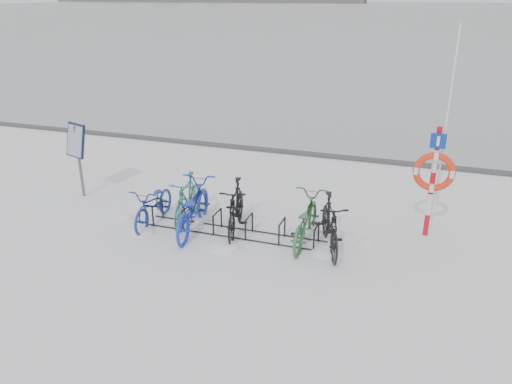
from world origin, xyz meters
TOP-DOWN VIEW (x-y plane):
  - ground at (0.00, 0.00)m, footprint 900.00×900.00m
  - ice_sheet at (0.00, 155.00)m, footprint 400.00×298.00m
  - quay_edge at (0.00, 5.90)m, footprint 400.00×0.25m
  - bike_rack at (0.00, 0.00)m, footprint 4.00×0.48m
  - info_board at (-4.36, 0.75)m, footprint 0.67×0.42m
  - lifebuoy_station at (3.90, 1.19)m, footprint 0.82×0.23m
  - bike_0 at (-1.86, -0.04)m, footprint 0.74×1.82m
  - bike_1 at (-1.20, 0.31)m, footprint 0.76×1.85m
  - bike_2 at (-0.89, -0.10)m, footprint 1.01×2.19m
  - bike_3 at (0.01, 0.15)m, footprint 0.91×1.96m
  - bike_4 at (1.52, 0.16)m, footprint 0.70×1.95m
  - bike_5 at (2.06, 0.01)m, footprint 1.12×1.93m
  - snow_drifts at (0.38, -0.09)m, footprint 5.74×1.98m

SIDE VIEW (x-z plane):
  - ground at x=0.00m, z-range 0.00..0.00m
  - snow_drifts at x=0.38m, z-range -0.11..0.11m
  - ice_sheet at x=0.00m, z-range 0.00..0.02m
  - quay_edge at x=0.00m, z-range 0.00..0.10m
  - bike_rack at x=0.00m, z-range -0.05..0.41m
  - bike_0 at x=-1.86m, z-range 0.00..0.94m
  - bike_4 at x=1.52m, z-range 0.00..1.02m
  - bike_1 at x=-1.20m, z-range 0.00..1.08m
  - bike_2 at x=-0.89m, z-range 0.00..1.10m
  - bike_5 at x=2.06m, z-range 0.00..1.12m
  - bike_3 at x=0.01m, z-range 0.00..1.13m
  - info_board at x=-4.36m, z-range 0.41..2.28m
  - lifebuoy_station at x=3.90m, z-range -0.70..3.57m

